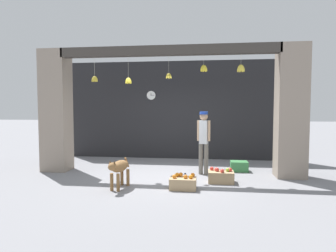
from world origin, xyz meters
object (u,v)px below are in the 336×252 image
fruit_crate_apples (221,176)px  produce_box_green (239,166)px  shopkeeper (204,138)px  dog (119,168)px  water_bottle (185,179)px  wall_clock (151,95)px  fruit_crate_oranges (183,183)px

fruit_crate_apples → produce_box_green: bearing=67.4°
produce_box_green → shopkeeper: bearing=-151.5°
dog → water_bottle: bearing=121.3°
fruit_crate_apples → water_bottle: fruit_crate_apples is taller
shopkeeper → produce_box_green: size_ratio=3.55×
produce_box_green → wall_clock: wall_clock is taller
water_bottle → produce_box_green: bearing=49.5°
fruit_crate_apples → dog: bearing=-159.7°
fruit_crate_oranges → wall_clock: (-1.38, 3.71, 1.99)m
fruit_crate_oranges → shopkeeper: bearing=74.2°
fruit_crate_oranges → wall_clock: bearing=110.4°
shopkeeper → fruit_crate_apples: (0.41, -0.78, -0.81)m
fruit_crate_oranges → fruit_crate_apples: 1.06m
fruit_crate_apples → wall_clock: 4.25m
produce_box_green → wall_clock: bearing=147.5°
shopkeeper → wall_clock: size_ratio=5.18×
dog → wall_clock: 4.20m
shopkeeper → fruit_crate_apples: 1.20m
water_bottle → wall_clock: bearing=112.8°
dog → shopkeeper: (1.76, 1.58, 0.51)m
fruit_crate_oranges → produce_box_green: size_ratio=1.21×
produce_box_green → wall_clock: (-2.74, 1.75, 1.99)m
fruit_crate_apples → water_bottle: bearing=-160.9°
water_bottle → fruit_crate_apples: bearing=19.1°
water_bottle → wall_clock: wall_clock is taller
fruit_crate_oranges → water_bottle: (0.02, 0.39, -0.01)m
water_bottle → wall_clock: 4.12m
fruit_crate_oranges → water_bottle: size_ratio=2.15×
dog → fruit_crate_apples: size_ratio=1.54×
water_bottle → dog: bearing=-159.0°
produce_box_green → water_bottle: (-1.34, -1.57, -0.01)m
fruit_crate_oranges → produce_box_green: 2.39m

